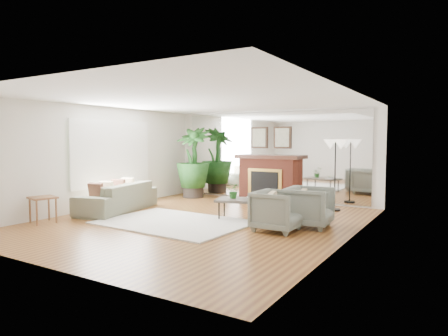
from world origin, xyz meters
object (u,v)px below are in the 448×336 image
Objects in this scene: fireplace at (268,177)px; armchair_back at (309,207)px; floor_lamp at (335,150)px; potted_ficus at (193,160)px; sofa at (118,197)px; side_table at (43,201)px; armchair_front at (277,211)px; coffee_table at (242,201)px.

fireplace reaches higher than armchair_back.
fireplace reaches higher than floor_lamp.
floor_lamp is (4.18, -0.07, 0.35)m from potted_ficus.
sofa is at bearing -94.23° from potted_ficus.
floor_lamp is (4.65, 4.49, 1.00)m from side_table.
fireplace is 3.59× the size of side_table.
side_table is at bearing -136.00° from floor_lamp.
sofa is 2.76× the size of armchair_front.
floor_lamp reaches higher than coffee_table.
fireplace is at bearing 62.16° from side_table.
fireplace is 1.21× the size of floor_lamp.
coffee_table is 2.14× the size of side_table.
armchair_front reaches higher than coffee_table.
armchair_front is (-0.38, -0.64, -0.01)m from armchair_back.
armchair_back is 0.74m from armchair_front.
fireplace is at bearing 27.74° from armchair_front.
potted_ficus reaches higher than side_table.
side_table is at bearing -21.27° from sofa.
side_table is 6.54m from floor_lamp.
armchair_front is at bearing 22.72° from side_table.
side_table is (-2.65, -5.02, -0.21)m from fireplace.
fireplace is 2.27m from potted_ficus.
sofa is at bearing 94.72° from armchair_back.
sofa is at bearing -167.40° from coffee_table.
floor_lamp reaches higher than sofa.
armchair_front is at bearing -96.45° from floor_lamp.
side_table is at bearing 113.45° from armchair_back.
armchair_front is at bearing 77.87° from sofa.
armchair_front is (1.70, -3.20, -0.28)m from fireplace.
potted_ficus is at bearing -168.03° from fireplace.
side_table is (-0.26, -1.77, 0.12)m from sofa.
side_table is 0.34× the size of floor_lamp.
side_table is at bearing 112.51° from armchair_front.
potted_ficus is (-4.25, 2.09, 0.71)m from armchair_back.
armchair_back is 4.79m from potted_ficus.
sofa is 1.35× the size of floor_lamp.
fireplace is 3.63m from armchair_front.
potted_ficus is at bearing 162.97° from sofa.
floor_lamp is at bearing 108.98° from sofa.
armchair_back is at bearing -87.86° from floor_lamp.
fireplace is 1.68× the size of coffee_table.
fireplace is 0.90× the size of sofa.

